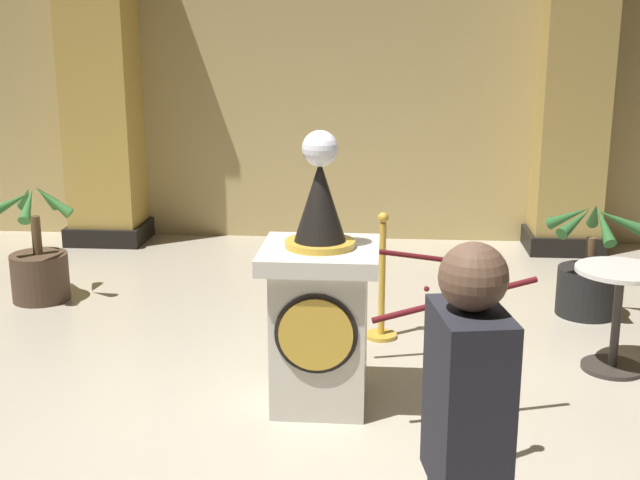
# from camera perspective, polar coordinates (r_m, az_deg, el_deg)

# --- Properties ---
(ground_plane) EXTENTS (11.21, 11.21, 0.00)m
(ground_plane) POSITION_cam_1_polar(r_m,az_deg,el_deg) (4.95, -2.74, -13.33)
(ground_plane) COLOR #B2A893
(back_wall) EXTENTS (11.21, 0.16, 3.94)m
(back_wall) POSITION_cam_1_polar(r_m,az_deg,el_deg) (9.13, 1.00, 12.38)
(back_wall) COLOR tan
(back_wall) RESTS_ON ground_plane
(pedestal_clock) EXTENTS (0.71, 0.71, 1.72)m
(pedestal_clock) POSITION_cam_1_polar(r_m,az_deg,el_deg) (5.09, -0.01, -4.45)
(pedestal_clock) COLOR beige
(pedestal_clock) RESTS_ON ground_plane
(stanchion_near) EXTENTS (0.24, 0.24, 1.02)m
(stanchion_near) POSITION_cam_1_polar(r_m,az_deg,el_deg) (4.56, 11.38, -11.18)
(stanchion_near) COLOR gold
(stanchion_near) RESTS_ON ground_plane
(stanchion_far) EXTENTS (0.24, 0.24, 0.98)m
(stanchion_far) POSITION_cam_1_polar(r_m,az_deg,el_deg) (6.28, 4.27, -3.80)
(stanchion_far) COLOR gold
(stanchion_far) RESTS_ON ground_plane
(velvet_rope) EXTENTS (1.25, 1.27, 0.22)m
(velvet_rope) POSITION_cam_1_polar(r_m,az_deg,el_deg) (5.26, 7.38, -2.43)
(velvet_rope) COLOR #591419
(column_left) EXTENTS (0.85, 0.85, 3.78)m
(column_left) POSITION_cam_1_polar(r_m,az_deg,el_deg) (9.27, -14.83, 11.37)
(column_left) COLOR black
(column_left) RESTS_ON ground_plane
(column_right) EXTENTS (0.80, 0.80, 3.78)m
(column_right) POSITION_cam_1_polar(r_m,az_deg,el_deg) (8.95, 17.08, 11.13)
(column_right) COLOR black
(column_right) RESTS_ON ground_plane
(potted_palm_left) EXTENTS (0.67, 0.69, 1.04)m
(potted_palm_left) POSITION_cam_1_polar(r_m,az_deg,el_deg) (7.54, -18.76, -1.63)
(potted_palm_left) COLOR #4C3828
(potted_palm_left) RESTS_ON ground_plane
(potted_palm_right) EXTENTS (0.76, 0.77, 0.97)m
(potted_palm_right) POSITION_cam_1_polar(r_m,az_deg,el_deg) (7.12, 17.96, -2.57)
(potted_palm_right) COLOR black
(potted_palm_right) RESTS_ON ground_plane
(bystander_guest) EXTENTS (0.28, 0.39, 1.66)m
(bystander_guest) POSITION_cam_1_polar(r_m,az_deg,el_deg) (2.90, 9.88, -15.23)
(bystander_guest) COLOR #26262D
(bystander_guest) RESTS_ON ground_plane
(cafe_table) EXTENTS (0.60, 0.60, 0.73)m
(cafe_table) POSITION_cam_1_polar(r_m,az_deg,el_deg) (6.00, 19.80, -4.25)
(cafe_table) COLOR #332D28
(cafe_table) RESTS_ON ground_plane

